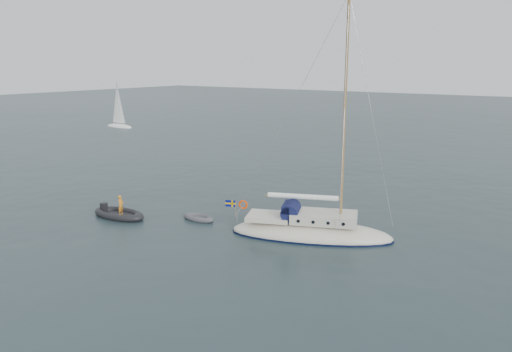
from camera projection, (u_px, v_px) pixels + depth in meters
The scene contains 5 objects.
ground at pixel (289, 249), 28.32m from camera, with size 300.00×300.00×0.00m, color black.
sailboat at pixel (311, 219), 30.15m from camera, with size 10.31×3.09×14.69m.
dinghy at pixel (198, 218), 33.61m from camera, with size 2.43×1.10×0.35m.
rib at pixel (119, 213), 34.23m from camera, with size 4.16×1.89×1.59m.
distant_yacht_a at pixel (118, 107), 81.34m from camera, with size 5.83×3.11×7.72m.
Camera 1 is at (13.68, -22.98, 10.37)m, focal length 35.00 mm.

